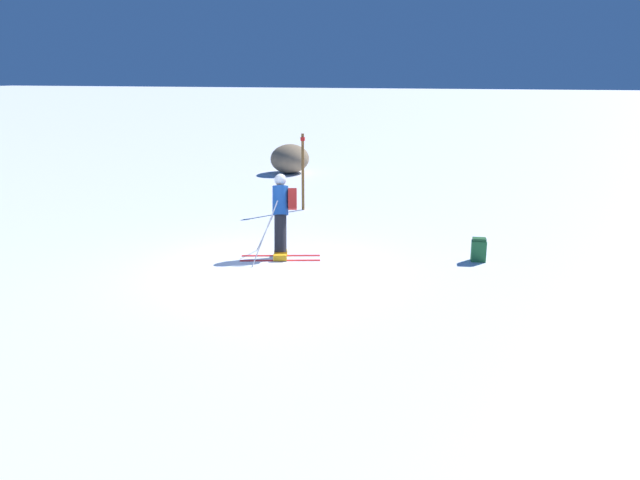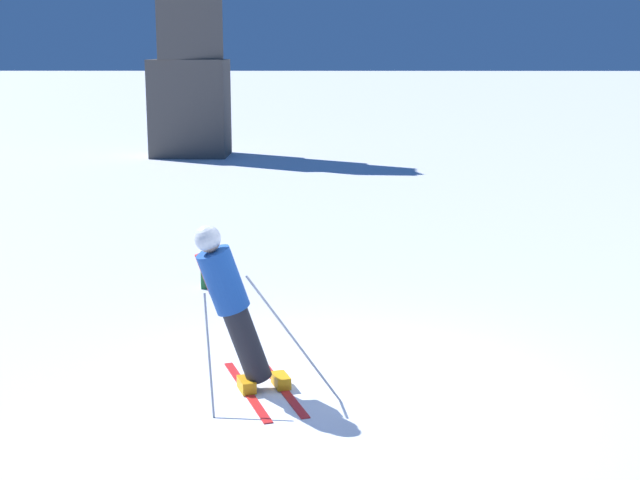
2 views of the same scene
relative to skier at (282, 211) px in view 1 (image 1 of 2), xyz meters
name	(u,v)px [view 1 (image 1 of 2)]	position (x,y,z in m)	size (l,w,h in m)	color
ground_plane	(266,269)	(1.10, 0.08, -0.97)	(300.00, 300.00, 0.00)	white
skier	(282,211)	(0.00, 0.00, 0.00)	(1.49, 1.75, 1.77)	red
spare_backpack	(479,250)	(-0.80, 4.10, -0.72)	(0.27, 0.33, 0.50)	#236633
exposed_boulder_1	(290,159)	(-10.69, -3.90, -0.40)	(1.74, 1.48, 1.13)	#7A664C
trail_marker	(303,169)	(-4.44, -1.11, 0.22)	(0.13, 0.13, 2.18)	brown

